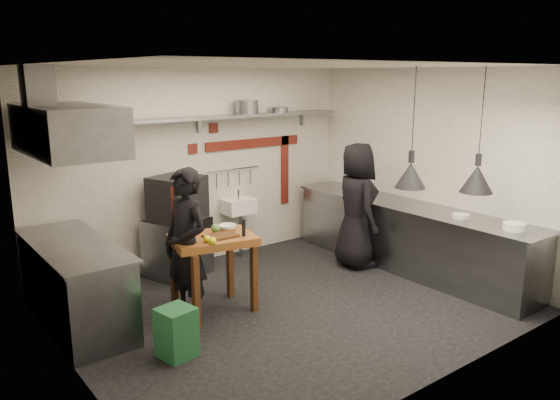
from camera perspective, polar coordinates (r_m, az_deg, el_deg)
floor at (r=6.66m, az=0.96°, el=-10.98°), size 5.00×5.00×0.00m
ceiling at (r=6.08m, az=1.06°, el=13.88°), size 5.00×5.00×0.00m
wall_back at (r=7.95m, az=-8.46°, el=3.39°), size 5.00×0.04×2.80m
wall_front at (r=4.81m, az=16.77°, el=-3.33°), size 5.00×0.04×2.80m
wall_left at (r=5.11m, az=-21.60°, el=-2.76°), size 0.04×4.20×2.80m
wall_right at (r=7.99m, az=15.22°, el=3.13°), size 0.04×4.20×2.80m
red_band_horiz at (r=8.39m, az=-2.75°, el=5.95°), size 1.70×0.02×0.14m
red_band_vert at (r=8.81m, az=0.50°, el=3.15°), size 0.14×0.02×1.10m
red_tile_a at (r=7.98m, az=-6.94°, el=7.47°), size 0.14×0.02×0.14m
red_tile_b at (r=7.84m, az=-9.09°, el=5.31°), size 0.14×0.02×0.14m
back_shelf at (r=7.70m, az=-7.98°, el=8.51°), size 4.60×0.34×0.04m
shelf_bracket_left at (r=7.12m, az=-22.06°, el=6.53°), size 0.04×0.06×0.24m
shelf_bracket_mid at (r=7.84m, az=-8.50°, el=7.84°), size 0.04×0.06×0.24m
shelf_bracket_right at (r=8.92m, az=2.35°, el=8.57°), size 0.04×0.06×0.24m
pan_far_left at (r=7.15m, az=-17.12°, el=8.25°), size 0.33×0.33×0.09m
pan_mid_left at (r=7.18m, az=-16.49°, el=8.23°), size 0.28×0.28×0.07m
stock_pot at (r=8.08m, az=-3.48°, el=9.66°), size 0.35×0.35×0.20m
pan_right at (r=8.42m, az=-0.08°, el=9.42°), size 0.33×0.33×0.08m
oven_stand at (r=7.63m, az=-10.65°, el=-4.82°), size 0.93×0.89×0.80m
combi_oven at (r=7.45m, az=-10.69°, el=0.24°), size 0.79×0.77×0.58m
oven_door at (r=7.24m, az=-9.93°, el=-0.09°), size 0.46×0.20×0.46m
oven_glass at (r=7.23m, az=-9.71°, el=-0.11°), size 0.36×0.15×0.34m
hand_sink at (r=8.20m, az=-4.34°, el=-0.63°), size 0.46×0.34×0.22m
sink_tap at (r=8.16m, az=-4.36°, el=0.60°), size 0.03×0.03×0.14m
sink_drain at (r=8.28m, az=-4.14°, el=-3.65°), size 0.06×0.06×0.66m
utensil_rail at (r=8.20m, az=-4.94°, el=3.22°), size 0.90×0.02×0.02m
counter_right at (r=7.94m, az=13.26°, el=-3.88°), size 0.70×3.80×0.90m
counter_right_top at (r=7.82m, az=13.44°, el=-0.61°), size 0.76×3.90×0.03m
plate_stack at (r=6.94m, az=23.28°, el=-2.55°), size 0.34×0.34×0.09m
small_bowl_right at (r=7.28m, az=18.41°, el=-1.61°), size 0.26×0.26×0.05m
counter_left at (r=6.45m, az=-20.52°, el=-8.35°), size 0.70×1.90×0.90m
counter_left_top at (r=6.30m, az=-20.86°, el=-4.40°), size 0.76×2.00×0.03m
extractor_hood at (r=6.08m, az=-21.34°, el=6.87°), size 0.78×1.60×0.50m
hood_duct at (r=5.99m, az=-23.98°, el=10.41°), size 0.28×0.28×0.50m
green_bin at (r=5.57m, az=-10.76°, el=-13.43°), size 0.38×0.38×0.50m
prep_table at (r=6.38m, az=-6.90°, el=-7.70°), size 1.03×0.81×0.92m
cutting_board at (r=6.18m, az=-6.21°, el=-3.75°), size 0.38×0.28×0.02m
pepper_mill at (r=6.17m, az=-3.81°, el=-2.90°), size 0.05×0.05×0.20m
lemon_a at (r=6.00m, az=-7.65°, el=-4.03°), size 0.09×0.09×0.08m
lemon_b at (r=5.93m, az=-7.06°, el=-4.26°), size 0.09×0.09×0.08m
veg_ball at (r=6.36m, az=-6.75°, el=-2.95°), size 0.12×0.12×0.10m
steel_tray at (r=6.18m, az=-9.89°, el=-3.86°), size 0.22×0.18×0.03m
bowl at (r=6.44m, az=-5.49°, el=-2.87°), size 0.27×0.27×0.07m
heat_lamp_near at (r=6.53m, az=13.73°, el=7.28°), size 0.43×0.43×1.40m
heat_lamp_far at (r=6.73m, az=20.25°, el=6.80°), size 0.39×0.39×1.45m
chef_left at (r=6.07m, az=-9.81°, el=-4.80°), size 0.51×0.69×1.74m
chef_right at (r=7.81m, az=7.99°, el=-0.58°), size 0.82×1.01×1.78m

